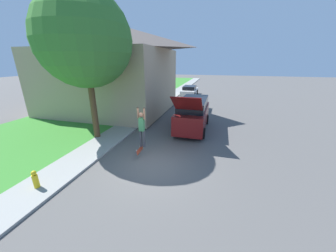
{
  "coord_description": "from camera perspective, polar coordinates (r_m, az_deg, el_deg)",
  "views": [
    {
      "loc": [
        2.78,
        -7.26,
        4.63
      ],
      "look_at": [
        0.14,
        2.32,
        1.15
      ],
      "focal_mm": 20.0,
      "sensor_mm": 36.0,
      "label": 1
    }
  ],
  "objects": [
    {
      "name": "ground_plane",
      "position": [
        9.05,
        -4.86,
        -11.55
      ],
      "size": [
        120.0,
        120.0,
        0.0
      ],
      "primitive_type": "plane",
      "color": "#54514F"
    },
    {
      "name": "lawn",
      "position": [
        17.7,
        -22.87,
        2.71
      ],
      "size": [
        10.0,
        80.0,
        0.08
      ],
      "color": "#387F2D",
      "rests_on": "ground_plane"
    },
    {
      "name": "sidewalk",
      "position": [
        15.42,
        -9.83,
        1.71
      ],
      "size": [
        1.8,
        80.0,
        0.1
      ],
      "color": "gray",
      "rests_on": "ground_plane"
    },
    {
      "name": "house",
      "position": [
        18.81,
        -17.69,
        16.81
      ],
      "size": [
        11.45,
        9.61,
        7.77
      ],
      "color": "tan",
      "rests_on": "lawn"
    },
    {
      "name": "lawn_tree_near",
      "position": [
        11.88,
        -24.09,
        22.73
      ],
      "size": [
        5.08,
        5.08,
        8.13
      ],
      "color": "brown",
      "rests_on": "lawn"
    },
    {
      "name": "suv_parked",
      "position": [
        13.17,
        7.59,
        3.77
      ],
      "size": [
        2.03,
        5.62,
        2.87
      ],
      "color": "maroon",
      "rests_on": "ground_plane"
    },
    {
      "name": "car_down_street",
      "position": [
        26.84,
        6.59,
        10.6
      ],
      "size": [
        1.97,
        4.53,
        1.33
      ],
      "color": "silver",
      "rests_on": "ground_plane"
    },
    {
      "name": "skateboarder",
      "position": [
        9.25,
        -8.03,
        -0.24
      ],
      "size": [
        0.41,
        0.24,
        2.04
      ],
      "color": "#38383D",
      "rests_on": "ground_plane"
    },
    {
      "name": "skateboard",
      "position": [
        9.65,
        -8.64,
        -7.23
      ],
      "size": [
        0.16,
        0.81,
        0.26
      ],
      "color": "#B73D23",
      "rests_on": "ground_plane"
    },
    {
      "name": "fire_hydrant",
      "position": [
        8.79,
        -35.4,
        -13.12
      ],
      "size": [
        0.2,
        0.2,
        0.71
      ],
      "color": "gold",
      "rests_on": "sidewalk"
    }
  ]
}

